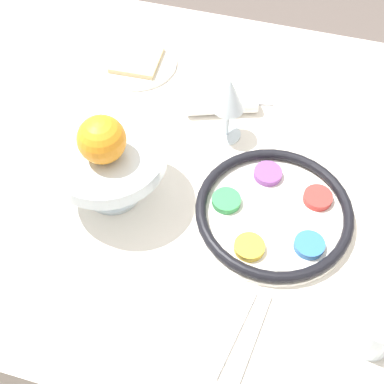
# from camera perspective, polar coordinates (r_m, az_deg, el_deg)

# --- Properties ---
(ground_plane) EXTENTS (8.00, 8.00, 0.00)m
(ground_plane) POSITION_cam_1_polar(r_m,az_deg,el_deg) (1.72, 0.18, -12.68)
(ground_plane) COLOR #564C47
(dining_table) EXTENTS (1.49, 0.97, 0.74)m
(dining_table) POSITION_cam_1_polar(r_m,az_deg,el_deg) (1.38, 0.22, -6.61)
(dining_table) COLOR silver
(dining_table) RESTS_ON ground_plane
(seder_plate) EXTENTS (0.29, 0.29, 0.03)m
(seder_plate) POSITION_cam_1_polar(r_m,az_deg,el_deg) (1.00, 8.73, -2.14)
(seder_plate) COLOR silver
(seder_plate) RESTS_ON dining_table
(wine_glass) EXTENTS (0.06, 0.06, 0.15)m
(wine_glass) POSITION_cam_1_polar(r_m,az_deg,el_deg) (1.05, 4.01, 10.10)
(wine_glass) COLOR silver
(wine_glass) RESTS_ON dining_table
(fruit_stand) EXTENTS (0.22, 0.22, 0.13)m
(fruit_stand) POSITION_cam_1_polar(r_m,az_deg,el_deg) (0.96, -9.07, 3.54)
(fruit_stand) COLOR silver
(fruit_stand) RESTS_ON dining_table
(orange_fruit) EXTENTS (0.08, 0.08, 0.08)m
(orange_fruit) POSITION_cam_1_polar(r_m,az_deg,el_deg) (0.90, -9.62, 5.53)
(orange_fruit) COLOR orange
(orange_fruit) RESTS_ON fruit_stand
(bread_plate) EXTENTS (0.19, 0.19, 0.02)m
(bread_plate) POSITION_cam_1_polar(r_m,az_deg,el_deg) (1.28, -5.90, 13.64)
(bread_plate) COLOR silver
(bread_plate) RESTS_ON dining_table
(napkin_roll) EXTENTS (0.16, 0.09, 0.04)m
(napkin_roll) POSITION_cam_1_polar(r_m,az_deg,el_deg) (1.16, 3.20, 9.24)
(napkin_roll) COLOR white
(napkin_roll) RESTS_ON dining_table
(cup_near) EXTENTS (0.08, 0.08, 0.08)m
(cup_near) POSITION_cam_1_polar(r_m,az_deg,el_deg) (0.90, 18.92, -13.65)
(cup_near) COLOR silver
(cup_near) RESTS_ON dining_table
(fork_left) EXTENTS (0.04, 0.16, 0.01)m
(fork_left) POSITION_cam_1_polar(r_m,az_deg,el_deg) (0.89, 6.22, -15.14)
(fork_left) COLOR silver
(fork_left) RESTS_ON dining_table
(fork_right) EXTENTS (0.05, 0.16, 0.01)m
(fork_right) POSITION_cam_1_polar(r_m,az_deg,el_deg) (0.90, 4.29, -14.69)
(fork_right) COLOR silver
(fork_right) RESTS_ON dining_table
(spoon) EXTENTS (0.15, 0.05, 0.01)m
(spoon) POSITION_cam_1_polar(r_m,az_deg,el_deg) (1.19, 5.02, 9.67)
(spoon) COLOR silver
(spoon) RESTS_ON dining_table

